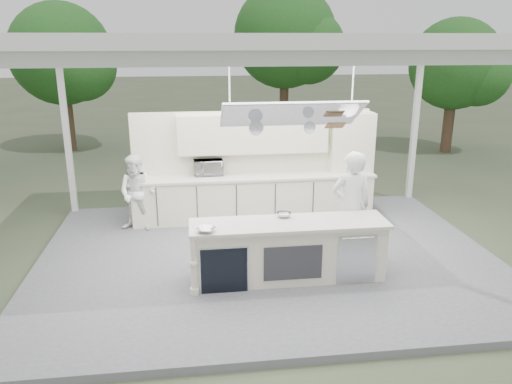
{
  "coord_description": "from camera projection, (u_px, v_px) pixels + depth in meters",
  "views": [
    {
      "loc": [
        -1.25,
        -8.04,
        3.82
      ],
      "look_at": [
        -0.15,
        0.4,
        1.17
      ],
      "focal_mm": 35.0,
      "sensor_mm": 36.0,
      "label": 1
    }
  ],
  "objects": [
    {
      "name": "tent",
      "position": [
        269.0,
        45.0,
        7.79
      ],
      "size": [
        8.2,
        6.2,
        3.86
      ],
      "color": "white",
      "rests_on": "ground"
    },
    {
      "name": "sous_chef",
      "position": [
        137.0,
        193.0,
        9.82
      ],
      "size": [
        0.87,
        0.75,
        1.53
      ],
      "primitive_type": "imported",
      "rotation": [
        0.0,
        0.0,
        -0.27
      ],
      "color": "white",
      "rests_on": "stage_deck"
    },
    {
      "name": "back_counter",
      "position": [
        254.0,
        197.0,
        10.52
      ],
      "size": [
        5.08,
        0.72,
        0.95
      ],
      "color": "white",
      "rests_on": "stage_deck"
    },
    {
      "name": "bowl_small",
      "position": [
        284.0,
        215.0,
        7.98
      ],
      "size": [
        0.28,
        0.28,
        0.07
      ],
      "primitive_type": "imported",
      "rotation": [
        0.0,
        0.0,
        -0.21
      ],
      "color": "#AEB0B4",
      "rests_on": "demo_island"
    },
    {
      "name": "bowl_large",
      "position": [
        206.0,
        230.0,
        7.36
      ],
      "size": [
        0.36,
        0.36,
        0.07
      ],
      "primitive_type": "imported",
      "rotation": [
        0.0,
        0.0,
        -0.42
      ],
      "color": "silver",
      "rests_on": "demo_island"
    },
    {
      "name": "stage_deck",
      "position": [
        267.0,
        258.0,
        8.88
      ],
      "size": [
        8.0,
        6.0,
        0.12
      ],
      "primitive_type": "cube",
      "color": "slate",
      "rests_on": "ground"
    },
    {
      "name": "ground",
      "position": [
        267.0,
        261.0,
        8.9
      ],
      "size": [
        90.0,
        90.0,
        0.0
      ],
      "primitive_type": "plane",
      "color": "#425037",
      "rests_on": "ground"
    },
    {
      "name": "head_chef",
      "position": [
        351.0,
        207.0,
        8.41
      ],
      "size": [
        0.72,
        0.49,
        1.93
      ],
      "primitive_type": "imported",
      "rotation": [
        0.0,
        0.0,
        3.18
      ],
      "color": "white",
      "rests_on": "stage_deck"
    },
    {
      "name": "tree_cluster",
      "position": [
        221.0,
        53.0,
        17.16
      ],
      "size": [
        19.55,
        9.4,
        5.85
      ],
      "color": "#4A3825",
      "rests_on": "ground"
    },
    {
      "name": "toaster_oven",
      "position": [
        208.0,
        167.0,
        10.39
      ],
      "size": [
        0.62,
        0.44,
        0.33
      ],
      "primitive_type": "imported",
      "rotation": [
        0.0,
        0.0,
        0.06
      ],
      "color": "silver",
      "rests_on": "back_counter"
    },
    {
      "name": "back_wall_unit",
      "position": [
        274.0,
        149.0,
        10.49
      ],
      "size": [
        5.05,
        0.48,
        2.25
      ],
      "color": "white",
      "rests_on": "stage_deck"
    },
    {
      "name": "demo_island",
      "position": [
        287.0,
        250.0,
        7.88
      ],
      "size": [
        3.1,
        0.79,
        0.95
      ],
      "color": "white",
      "rests_on": "stage_deck"
    }
  ]
}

